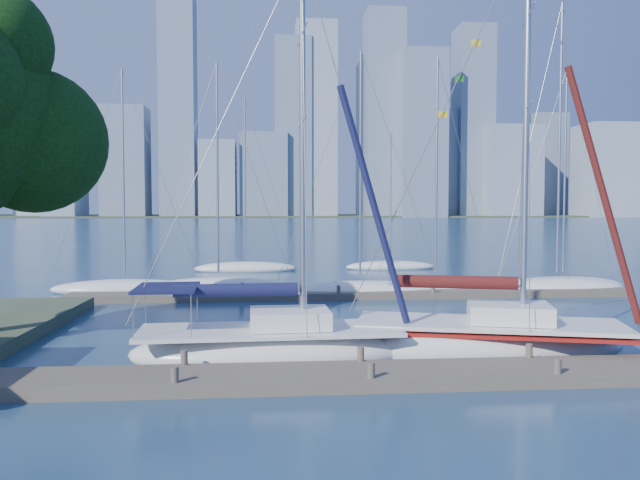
{
  "coord_description": "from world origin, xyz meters",
  "views": [
    {
      "loc": [
        -2.66,
        -16.63,
        4.81
      ],
      "look_at": [
        -0.91,
        4.0,
        3.72
      ],
      "focal_mm": 35.0,
      "sensor_mm": 36.0,
      "label": 1
    }
  ],
  "objects": [
    {
      "name": "ground",
      "position": [
        0.0,
        0.0,
        0.0
      ],
      "size": [
        700.0,
        700.0,
        0.0
      ],
      "primitive_type": "plane",
      "color": "#17324B",
      "rests_on": "ground"
    },
    {
      "name": "near_dock",
      "position": [
        0.0,
        0.0,
        0.2
      ],
      "size": [
        26.0,
        2.0,
        0.4
      ],
      "primitive_type": "cube",
      "color": "brown",
      "rests_on": "ground"
    },
    {
      "name": "far_dock",
      "position": [
        2.0,
        16.0,
        0.18
      ],
      "size": [
        30.0,
        1.8,
        0.36
      ],
      "primitive_type": "cube",
      "color": "brown",
      "rests_on": "ground"
    },
    {
      "name": "far_shore",
      "position": [
        0.0,
        320.0,
        0.0
      ],
      "size": [
        800.0,
        100.0,
        1.5
      ],
      "primitive_type": "cube",
      "color": "#38472D",
      "rests_on": "ground"
    },
    {
      "name": "sailboat_navy",
      "position": [
        -2.58,
        2.73,
        1.0
      ],
      "size": [
        8.85,
        3.19,
        13.28
      ],
      "rotation": [
        0.0,
        0.0,
        0.04
      ],
      "color": "white",
      "rests_on": "ground"
    },
    {
      "name": "sailboat_maroon",
      "position": [
        4.55,
        2.99,
        1.05
      ],
      "size": [
        9.63,
        5.24,
        14.24
      ],
      "rotation": [
        0.0,
        0.0,
        -0.26
      ],
      "color": "white",
      "rests_on": "ground"
    },
    {
      "name": "bg_boat_0",
      "position": [
        -10.69,
        19.23,
        0.25
      ],
      "size": [
        8.37,
        2.54,
        12.86
      ],
      "rotation": [
        0.0,
        0.0,
        -0.04
      ],
      "color": "white",
      "rests_on": "ground"
    },
    {
      "name": "bg_boat_1",
      "position": [
        -5.43,
        18.84,
        0.28
      ],
      "size": [
        8.16,
        2.88,
        13.25
      ],
      "rotation": [
        0.0,
        0.0,
        -0.05
      ],
      "color": "white",
      "rests_on": "ground"
    },
    {
      "name": "bg_boat_2",
      "position": [
        2.38,
        16.93,
        0.27
      ],
      "size": [
        9.41,
        3.8,
        13.56
      ],
      "rotation": [
        0.0,
        0.0,
        0.16
      ],
      "color": "white",
      "rests_on": "ground"
    },
    {
      "name": "bg_boat_3",
      "position": [
        6.81,
        17.72,
        0.29
      ],
      "size": [
        7.51,
        3.97,
        13.53
      ],
      "rotation": [
        0.0,
        0.0,
        0.22
      ],
      "color": "white",
      "rests_on": "ground"
    },
    {
      "name": "bg_boat_4",
      "position": [
        13.62,
        17.1,
        0.32
      ],
      "size": [
        8.3,
        4.52,
        16.51
      ],
      "rotation": [
        0.0,
        0.0,
        0.27
      ],
      "color": "white",
      "rests_on": "ground"
    },
    {
      "name": "bg_boat_5",
      "position": [
        14.61,
        18.4,
        0.27
      ],
      "size": [
        7.5,
        2.8,
        13.15
      ],
      "rotation": [
        0.0,
        0.0,
        -0.08
      ],
      "color": "white",
      "rests_on": "ground"
    },
    {
      "name": "bg_boat_6",
      "position": [
        -4.29,
        30.48,
        0.26
      ],
      "size": [
        7.99,
        3.58,
        13.29
      ],
      "rotation": [
        0.0,
        0.0,
        0.19
      ],
      "color": "white",
      "rests_on": "ground"
    },
    {
      "name": "bg_boat_7",
      "position": [
        6.89,
        31.14,
        0.22
      ],
      "size": [
        7.23,
        4.09,
        10.84
      ],
      "rotation": [
        0.0,
        0.0,
        -0.33
      ],
      "color": "white",
      "rests_on": "ground"
    },
    {
      "name": "skyline",
      "position": [
        26.12,
        290.3,
        35.46
      ],
      "size": [
        503.82,
        51.31,
        105.48
      ],
      "color": "gray",
      "rests_on": "ground"
    }
  ]
}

